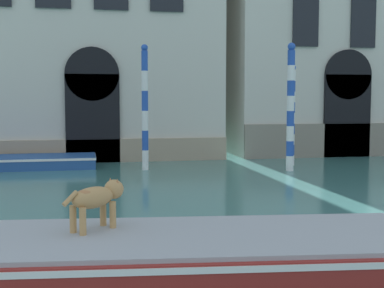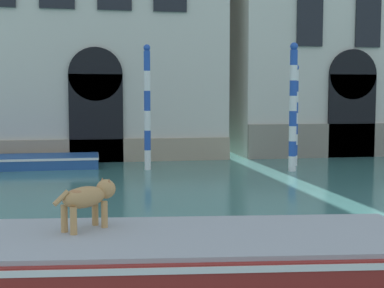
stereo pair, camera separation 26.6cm
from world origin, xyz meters
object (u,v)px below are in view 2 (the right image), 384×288
(dog_on_deck, at_px, (89,197))
(mooring_pole_2, at_px, (147,107))
(mooring_pole_0, at_px, (293,107))
(boat_foreground, at_px, (143,254))
(mooring_pole_4, at_px, (295,115))
(boat_moored_near_palazzo, at_px, (21,162))

(dog_on_deck, relative_size, mooring_pole_2, 0.21)
(dog_on_deck, xyz_separation_m, mooring_pole_0, (6.38, 8.98, 1.09))
(dog_on_deck, xyz_separation_m, mooring_pole_2, (1.76, 10.14, 1.08))
(boat_foreground, xyz_separation_m, mooring_pole_4, (6.23, 10.73, 1.50))
(dog_on_deck, relative_size, mooring_pole_4, 0.24)
(boat_foreground, distance_m, dog_on_deck, 1.11)
(mooring_pole_0, relative_size, mooring_pole_4, 1.17)
(dog_on_deck, bearing_deg, mooring_pole_0, 15.78)
(boat_foreground, distance_m, mooring_pole_0, 11.16)
(boat_foreground, bearing_deg, mooring_pole_2, 90.69)
(dog_on_deck, height_order, mooring_pole_0, mooring_pole_0)
(mooring_pole_4, bearing_deg, mooring_pole_0, -113.60)
(boat_foreground, height_order, boat_moored_near_palazzo, boat_foreground)
(dog_on_deck, distance_m, mooring_pole_2, 10.34)
(mooring_pole_4, bearing_deg, dog_on_deck, -124.08)
(mooring_pole_0, height_order, mooring_pole_4, mooring_pole_0)
(boat_foreground, xyz_separation_m, dog_on_deck, (-0.72, 0.46, 0.71))
(boat_moored_near_palazzo, relative_size, mooring_pole_4, 1.47)
(boat_foreground, height_order, dog_on_deck, dog_on_deck)
(mooring_pole_0, relative_size, mooring_pole_2, 1.01)
(boat_foreground, relative_size, boat_moored_near_palazzo, 1.51)
(mooring_pole_2, height_order, mooring_pole_4, mooring_pole_2)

